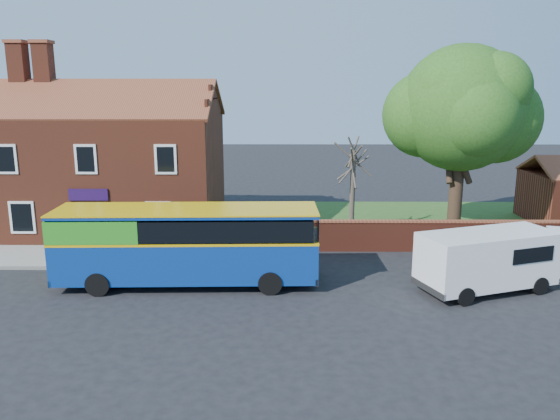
{
  "coord_description": "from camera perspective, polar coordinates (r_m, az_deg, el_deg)",
  "views": [
    {
      "loc": [
        2.92,
        -19.57,
        8.11
      ],
      "look_at": [
        2.73,
        5.0,
        2.57
      ],
      "focal_mm": 35.0,
      "sensor_mm": 36.0,
      "label": 1
    }
  ],
  "objects": [
    {
      "name": "pavement",
      "position": [
        28.36,
        -20.13,
        -4.59
      ],
      "size": [
        18.0,
        3.5,
        0.12
      ],
      "primitive_type": "cube",
      "color": "gray",
      "rests_on": "ground"
    },
    {
      "name": "ground",
      "position": [
        21.38,
        -7.56,
        -9.71
      ],
      "size": [
        120.0,
        120.0,
        0.0
      ],
      "primitive_type": "plane",
      "color": "black",
      "rests_on": "ground"
    },
    {
      "name": "bus",
      "position": [
        23.02,
        -10.5,
        -3.29
      ],
      "size": [
        10.8,
        3.0,
        3.27
      ],
      "rotation": [
        0.0,
        0.0,
        0.03
      ],
      "color": "navy",
      "rests_on": "ground"
    },
    {
      "name": "kerb",
      "position": [
        26.81,
        -21.42,
        -5.66
      ],
      "size": [
        18.0,
        0.15,
        0.14
      ],
      "primitive_type": "cube",
      "color": "slate",
      "rests_on": "ground"
    },
    {
      "name": "large_tree",
      "position": [
        31.39,
        18.47,
        9.67
      ],
      "size": [
        8.51,
        6.74,
        10.39
      ],
      "color": "black",
      "rests_on": "ground"
    },
    {
      "name": "grass_strip",
      "position": [
        35.04,
        17.14,
        -1.22
      ],
      "size": [
        26.0,
        12.0,
        0.04
      ],
      "primitive_type": "cube",
      "color": "#426B28",
      "rests_on": "ground"
    },
    {
      "name": "van_near",
      "position": [
        23.6,
        20.89,
        -4.76
      ],
      "size": [
        5.98,
        3.94,
        2.44
      ],
      "rotation": [
        0.0,
        0.0,
        0.34
      ],
      "color": "white",
      "rests_on": "ground"
    },
    {
      "name": "shop_building",
      "position": [
        32.96,
        -17.17,
        3.94
      ],
      "size": [
        12.3,
        8.13,
        10.5
      ],
      "color": "brown",
      "rests_on": "ground"
    },
    {
      "name": "boundary_wall",
      "position": [
        29.34,
        20.53,
        -2.53
      ],
      "size": [
        22.0,
        0.38,
        1.6
      ],
      "color": "maroon",
      "rests_on": "ground"
    },
    {
      "name": "bare_tree",
      "position": [
        29.73,
        7.57,
        2.14
      ],
      "size": [
        1.99,
        2.37,
        5.29
      ],
      "color": "#4C4238",
      "rests_on": "ground"
    }
  ]
}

